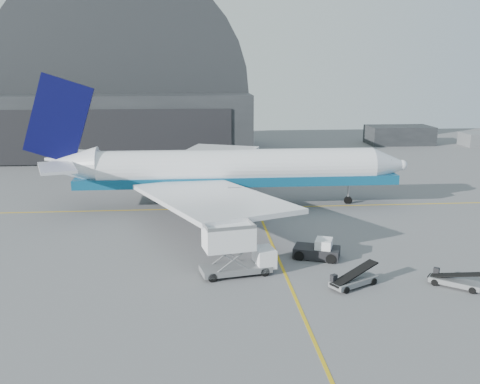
{
  "coord_description": "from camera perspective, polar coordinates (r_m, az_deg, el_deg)",
  "views": [
    {
      "loc": [
        -7.3,
        -43.62,
        17.21
      ],
      "look_at": [
        -2.89,
        9.61,
        4.5
      ],
      "focal_mm": 40.0,
      "sensor_mm": 36.0,
      "label": 1
    }
  ],
  "objects": [
    {
      "name": "ground",
      "position": [
        47.45,
        4.48,
        -7.92
      ],
      "size": [
        200.0,
        200.0,
        0.0
      ],
      "primitive_type": "plane",
      "color": "#565659",
      "rests_on": "ground"
    },
    {
      "name": "hangar",
      "position": [
        109.82,
        -12.58,
        9.07
      ],
      "size": [
        50.0,
        28.3,
        28.0
      ],
      "color": "black",
      "rests_on": "ground"
    },
    {
      "name": "catering_truck",
      "position": [
        44.82,
        -0.54,
        -6.22
      ],
      "size": [
        6.57,
        3.48,
        4.29
      ],
      "rotation": [
        0.0,
        0.0,
        0.2
      ],
      "color": "slate",
      "rests_on": "ground"
    },
    {
      "name": "belt_loader_b",
      "position": [
        46.33,
        21.92,
        -8.79
      ],
      "size": [
        3.89,
        3.44,
        1.58
      ],
      "rotation": [
        0.0,
        0.0,
        -0.66
      ],
      "color": "slate",
      "rests_on": "ground"
    },
    {
      "name": "pushback_tug",
      "position": [
        49.57,
        8.33,
        -6.2
      ],
      "size": [
        4.62,
        3.58,
        1.89
      ],
      "rotation": [
        0.0,
        0.0,
        -0.36
      ],
      "color": "black",
      "rests_on": "ground"
    },
    {
      "name": "airliner",
      "position": [
        65.88,
        -1.91,
        2.36
      ],
      "size": [
        47.08,
        45.65,
        16.52
      ],
      "color": "white",
      "rests_on": "ground"
    },
    {
      "name": "distant_bldg_a",
      "position": [
        125.36,
        16.56,
        4.94
      ],
      "size": [
        14.0,
        8.0,
        4.0
      ],
      "primitive_type": "cube",
      "color": "black",
      "rests_on": "ground"
    },
    {
      "name": "taxi_lines",
      "position": [
        59.3,
        2.54,
        -3.49
      ],
      "size": [
        80.0,
        42.12,
        0.02
      ],
      "color": "gold",
      "rests_on": "ground"
    },
    {
      "name": "traffic_cone",
      "position": [
        45.83,
        -1.91,
        -8.37
      ],
      "size": [
        0.34,
        0.34,
        0.49
      ],
      "color": "#F64D07",
      "rests_on": "ground"
    },
    {
      "name": "belt_loader_a",
      "position": [
        44.04,
        12.0,
        -9.18
      ],
      "size": [
        4.37,
        3.3,
        1.71
      ],
      "rotation": [
        0.0,
        0.0,
        0.51
      ],
      "color": "slate",
      "rests_on": "ground"
    }
  ]
}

